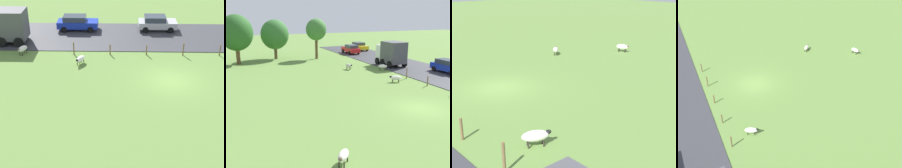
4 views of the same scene
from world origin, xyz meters
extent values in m
plane|color=olive|center=(0.00, 0.00, 0.00)|extent=(160.00, 160.00, 0.00)
cube|color=#38383D|center=(9.71, 0.00, 0.03)|extent=(8.00, 80.00, 0.06)
ellipsoid|color=white|center=(4.94, 13.36, 0.57)|extent=(1.26, 0.95, 0.51)
ellipsoid|color=brown|center=(4.44, 13.59, 0.68)|extent=(0.31, 0.27, 0.20)
cylinder|color=#2D2823|center=(4.59, 13.37, 0.19)|extent=(0.07, 0.07, 0.38)
cylinder|color=#2D2823|center=(4.71, 13.62, 0.19)|extent=(0.07, 0.07, 0.38)
cylinder|color=#2D2823|center=(5.17, 13.10, 0.19)|extent=(0.07, 0.07, 0.38)
cylinder|color=#2D2823|center=(5.29, 13.35, 0.19)|extent=(0.07, 0.07, 0.38)
ellipsoid|color=white|center=(3.01, 7.71, 0.47)|extent=(1.28, 0.95, 0.49)
ellipsoid|color=black|center=(2.50, 7.95, 0.58)|extent=(0.31, 0.27, 0.20)
cylinder|color=#2D2823|center=(2.65, 7.73, 0.14)|extent=(0.07, 0.07, 0.29)
cylinder|color=#2D2823|center=(2.77, 7.97, 0.14)|extent=(0.07, 0.07, 0.29)
cylinder|color=#2D2823|center=(3.24, 7.44, 0.14)|extent=(0.07, 0.07, 0.29)
cylinder|color=#2D2823|center=(3.36, 7.69, 0.14)|extent=(0.07, 0.07, 0.29)
cylinder|color=brown|center=(5.05, -5.15, 0.55)|extent=(0.12, 0.12, 1.09)
cylinder|color=brown|center=(5.05, -1.73, 0.63)|extent=(0.12, 0.12, 1.25)
cylinder|color=brown|center=(5.05, 1.70, 0.50)|extent=(0.12, 0.12, 1.00)
cylinder|color=brown|center=(5.05, 5.12, 0.51)|extent=(0.12, 0.12, 1.02)
cylinder|color=brown|center=(5.05, 8.54, 0.61)|extent=(0.12, 0.12, 1.22)
cube|color=#4C4C51|center=(7.73, 15.10, 1.99)|extent=(2.38, 3.10, 2.91)
cylinder|color=black|center=(6.54, 15.87, 0.54)|extent=(0.30, 0.96, 0.96)
cylinder|color=black|center=(8.93, 15.87, 0.54)|extent=(0.30, 0.96, 0.96)
cylinder|color=black|center=(6.54, 14.17, 0.54)|extent=(0.30, 0.96, 0.96)
cylinder|color=black|center=(8.93, 14.17, 0.54)|extent=(0.30, 0.96, 0.96)
cube|color=#B7B7BC|center=(11.72, 0.07, 0.73)|extent=(1.99, 4.17, 0.70)
cube|color=#333D47|center=(11.72, 0.38, 1.36)|extent=(1.76, 2.30, 0.56)
cylinder|color=black|center=(12.71, -1.29, 0.38)|extent=(0.22, 0.64, 0.64)
cylinder|color=black|center=(10.72, -1.29, 0.38)|extent=(0.22, 0.64, 0.64)
cylinder|color=black|center=(12.71, 1.43, 0.38)|extent=(0.22, 0.64, 0.64)
cylinder|color=black|center=(10.72, 1.43, 0.38)|extent=(0.22, 0.64, 0.64)
cube|color=#1933B2|center=(11.52, 8.87, 0.74)|extent=(1.81, 4.45, 0.73)
cube|color=#333D47|center=(11.52, 9.20, 1.39)|extent=(1.59, 2.45, 0.56)
cylinder|color=black|center=(12.43, 7.42, 0.38)|extent=(0.22, 0.64, 0.64)
cylinder|color=black|center=(10.62, 7.42, 0.38)|extent=(0.22, 0.64, 0.64)
cylinder|color=black|center=(12.43, 10.31, 0.38)|extent=(0.22, 0.64, 0.64)
cylinder|color=black|center=(10.62, 10.31, 0.38)|extent=(0.22, 0.64, 0.64)
camera|label=1|loc=(-23.95, 4.26, 13.20)|focal=53.86mm
camera|label=2|loc=(-13.73, -15.49, 7.16)|focal=42.93mm
camera|label=3|loc=(10.36, 17.67, 6.75)|focal=52.42mm
camera|label=4|loc=(8.24, 28.07, 19.40)|focal=49.23mm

